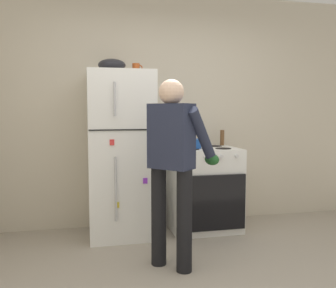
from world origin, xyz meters
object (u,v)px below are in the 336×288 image
object	(u,v)px
refrigerator	(121,154)
mixing_bowl	(112,65)
person_cook	(173,157)
red_pot	(191,143)
stove_range	(203,189)
pepper_mill	(222,138)
coffee_mug	(136,68)

from	to	relation	value
refrigerator	mixing_bowl	distance (m)	0.94
refrigerator	mixing_bowl	world-z (taller)	mixing_bowl
person_cook	red_pot	xyz separation A→B (m)	(0.41, 0.89, 0.03)
stove_range	pepper_mill	world-z (taller)	pepper_mill
pepper_mill	stove_range	bearing A→B (deg)	-144.96
red_pot	mixing_bowl	size ratio (longest dim) A/B	1.13
person_cook	mixing_bowl	distance (m)	1.35
red_pot	mixing_bowl	xyz separation A→B (m)	(-0.85, 0.05, 0.83)
coffee_mug	refrigerator	bearing A→B (deg)	-164.60
refrigerator	mixing_bowl	size ratio (longest dim) A/B	6.12
stove_range	person_cook	distance (m)	1.20
refrigerator	coffee_mug	bearing A→B (deg)	15.40
stove_range	person_cook	bearing A→B (deg)	-121.67
coffee_mug	mixing_bowl	world-z (taller)	mixing_bowl
refrigerator	stove_range	size ratio (longest dim) A/B	1.88
stove_range	pepper_mill	size ratio (longest dim) A/B	5.16
stove_range	mixing_bowl	xyz separation A→B (m)	(-1.01, 0.01, 1.35)
red_pot	pepper_mill	xyz separation A→B (m)	(0.46, 0.25, 0.04)
pepper_mill	refrigerator	bearing A→B (deg)	-170.75
refrigerator	stove_range	xyz separation A→B (m)	(0.93, -0.01, -0.41)
coffee_mug	mixing_bowl	bearing A→B (deg)	-169.22
stove_range	coffee_mug	xyz separation A→B (m)	(-0.75, 0.06, 1.34)
pepper_mill	mixing_bowl	bearing A→B (deg)	-171.32
red_pot	mixing_bowl	bearing A→B (deg)	176.63
refrigerator	stove_range	bearing A→B (deg)	-0.62
stove_range	pepper_mill	xyz separation A→B (m)	(0.30, 0.21, 0.56)
red_pot	coffee_mug	world-z (taller)	coffee_mug
mixing_bowl	stove_range	bearing A→B (deg)	-0.59
stove_range	person_cook	xyz separation A→B (m)	(-0.57, -0.93, 0.49)
red_pot	person_cook	bearing A→B (deg)	-114.92
refrigerator	pepper_mill	world-z (taller)	refrigerator
red_pot	coffee_mug	distance (m)	1.01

